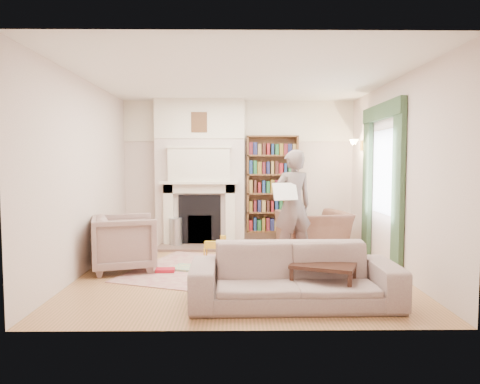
{
  "coord_description": "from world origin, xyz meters",
  "views": [
    {
      "loc": [
        -0.07,
        -6.22,
        1.6
      ],
      "look_at": [
        0.0,
        0.25,
        1.15
      ],
      "focal_mm": 32.0,
      "sensor_mm": 36.0,
      "label": 1
    }
  ],
  "objects_px": {
    "paraffin_heater": "(176,233)",
    "coffee_table": "(323,283)",
    "bookcase": "(272,184)",
    "man_reading": "(293,205)",
    "rocking_horse": "(214,248)",
    "sofa": "(294,275)",
    "armchair_left": "(125,242)",
    "armchair_reading": "(313,232)"
  },
  "relations": [
    {
      "from": "paraffin_heater",
      "to": "coffee_table",
      "type": "bearing_deg",
      "value": -56.58
    },
    {
      "from": "bookcase",
      "to": "man_reading",
      "type": "distance_m",
      "value": 1.47
    },
    {
      "from": "bookcase",
      "to": "rocking_horse",
      "type": "relative_size",
      "value": 3.95
    },
    {
      "from": "bookcase",
      "to": "sofa",
      "type": "xyz_separation_m",
      "value": [
        -0.06,
        -3.62,
        -0.84
      ]
    },
    {
      "from": "armchair_left",
      "to": "man_reading",
      "type": "bearing_deg",
      "value": -93.82
    },
    {
      "from": "rocking_horse",
      "to": "coffee_table",
      "type": "bearing_deg",
      "value": -46.06
    },
    {
      "from": "armchair_reading",
      "to": "man_reading",
      "type": "xyz_separation_m",
      "value": [
        -0.45,
        -0.6,
        0.54
      ]
    },
    {
      "from": "armchair_reading",
      "to": "paraffin_heater",
      "type": "height_order",
      "value": "armchair_reading"
    },
    {
      "from": "armchair_reading",
      "to": "coffee_table",
      "type": "bearing_deg",
      "value": 67.93
    },
    {
      "from": "sofa",
      "to": "armchair_left",
      "type": "bearing_deg",
      "value": 144.59
    },
    {
      "from": "armchair_reading",
      "to": "paraffin_heater",
      "type": "distance_m",
      "value": 2.56
    },
    {
      "from": "rocking_horse",
      "to": "armchair_reading",
      "type": "bearing_deg",
      "value": 30.54
    },
    {
      "from": "rocking_horse",
      "to": "paraffin_heater",
      "type": "bearing_deg",
      "value": 137.01
    },
    {
      "from": "sofa",
      "to": "paraffin_heater",
      "type": "bearing_deg",
      "value": 117.57
    },
    {
      "from": "armchair_reading",
      "to": "paraffin_heater",
      "type": "bearing_deg",
      "value": -25.0
    },
    {
      "from": "paraffin_heater",
      "to": "rocking_horse",
      "type": "xyz_separation_m",
      "value": [
        0.77,
        -1.08,
        -0.07
      ]
    },
    {
      "from": "armchair_left",
      "to": "man_reading",
      "type": "distance_m",
      "value": 2.7
    },
    {
      "from": "armchair_left",
      "to": "paraffin_heater",
      "type": "height_order",
      "value": "armchair_left"
    },
    {
      "from": "paraffin_heater",
      "to": "bookcase",
      "type": "bearing_deg",
      "value": 10.63
    },
    {
      "from": "coffee_table",
      "to": "sofa",
      "type": "bearing_deg",
      "value": -147.92
    },
    {
      "from": "armchair_reading",
      "to": "sofa",
      "type": "distance_m",
      "value": 2.88
    },
    {
      "from": "bookcase",
      "to": "coffee_table",
      "type": "xyz_separation_m",
      "value": [
        0.28,
        -3.56,
        -0.95
      ]
    },
    {
      "from": "armchair_reading",
      "to": "bookcase",
      "type": "bearing_deg",
      "value": -65.48
    },
    {
      "from": "bookcase",
      "to": "rocking_horse",
      "type": "xyz_separation_m",
      "value": [
        -1.07,
        -1.43,
        -0.97
      ]
    },
    {
      "from": "bookcase",
      "to": "paraffin_heater",
      "type": "distance_m",
      "value": 2.08
    },
    {
      "from": "armchair_left",
      "to": "rocking_horse",
      "type": "height_order",
      "value": "armchair_left"
    },
    {
      "from": "armchair_reading",
      "to": "coffee_table",
      "type": "xyz_separation_m",
      "value": [
        -0.39,
        -2.73,
        -0.14
      ]
    },
    {
      "from": "bookcase",
      "to": "sofa",
      "type": "height_order",
      "value": "bookcase"
    },
    {
      "from": "coffee_table",
      "to": "rocking_horse",
      "type": "relative_size",
      "value": 1.49
    },
    {
      "from": "paraffin_heater",
      "to": "rocking_horse",
      "type": "height_order",
      "value": "paraffin_heater"
    },
    {
      "from": "sofa",
      "to": "paraffin_heater",
      "type": "distance_m",
      "value": 3.73
    },
    {
      "from": "man_reading",
      "to": "coffee_table",
      "type": "bearing_deg",
      "value": 73.34
    },
    {
      "from": "sofa",
      "to": "armchair_reading",
      "type": "bearing_deg",
      "value": 74.43
    },
    {
      "from": "sofa",
      "to": "coffee_table",
      "type": "bearing_deg",
      "value": 8.94
    },
    {
      "from": "armchair_left",
      "to": "rocking_horse",
      "type": "distance_m",
      "value": 1.45
    },
    {
      "from": "coffee_table",
      "to": "paraffin_heater",
      "type": "distance_m",
      "value": 3.86
    },
    {
      "from": "armchair_reading",
      "to": "man_reading",
      "type": "distance_m",
      "value": 0.92
    },
    {
      "from": "man_reading",
      "to": "rocking_horse",
      "type": "distance_m",
      "value": 1.46
    },
    {
      "from": "armchair_left",
      "to": "paraffin_heater",
      "type": "relative_size",
      "value": 1.64
    },
    {
      "from": "armchair_left",
      "to": "rocking_horse",
      "type": "xyz_separation_m",
      "value": [
        1.29,
        0.61,
        -0.2
      ]
    },
    {
      "from": "armchair_reading",
      "to": "man_reading",
      "type": "bearing_deg",
      "value": 39.1
    },
    {
      "from": "armchair_reading",
      "to": "armchair_left",
      "type": "height_order",
      "value": "armchair_left"
    }
  ]
}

